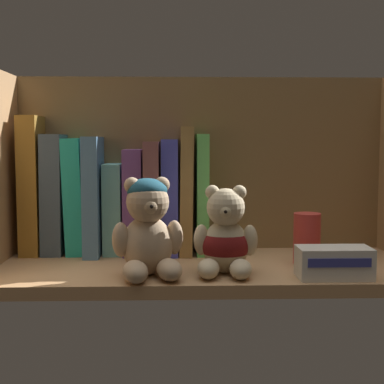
# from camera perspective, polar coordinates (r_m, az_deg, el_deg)

# --- Properties ---
(shelf_board) EXTENTS (0.67, 0.27, 0.02)m
(shelf_board) POSITION_cam_1_polar(r_m,az_deg,el_deg) (0.92, 1.32, -8.03)
(shelf_board) COLOR tan
(shelf_board) RESTS_ON ground
(shelf_back_panel) EXTENTS (0.69, 0.01, 0.34)m
(shelf_back_panel) POSITION_cam_1_polar(r_m,az_deg,el_deg) (1.04, 0.91, 2.36)
(shelf_back_panel) COLOR olive
(shelf_back_panel) RESTS_ON ground
(book_0) EXTENTS (0.03, 0.10, 0.25)m
(book_0) POSITION_cam_1_polar(r_m,az_deg,el_deg) (1.04, -15.93, 0.70)
(book_0) COLOR olive
(book_0) RESTS_ON shelf_board
(book_1) EXTENTS (0.04, 0.10, 0.21)m
(book_1) POSITION_cam_1_polar(r_m,az_deg,el_deg) (1.03, -13.82, -0.18)
(book_1) COLOR #415364
(book_1) RESTS_ON shelf_board
(book_2) EXTENTS (0.04, 0.10, 0.21)m
(book_2) POSITION_cam_1_polar(r_m,az_deg,el_deg) (1.03, -11.75, -0.38)
(book_2) COLOR #24B6A5
(book_2) RESTS_ON shelf_board
(book_3) EXTENTS (0.03, 0.15, 0.21)m
(book_3) POSITION_cam_1_polar(r_m,az_deg,el_deg) (1.02, -9.88, -0.30)
(book_3) COLOR teal
(book_3) RESTS_ON shelf_board
(book_4) EXTENTS (0.03, 0.10, 0.16)m
(book_4) POSITION_cam_1_polar(r_m,az_deg,el_deg) (1.02, -7.99, -1.64)
(book_4) COLOR #79C8BF
(book_4) RESTS_ON shelf_board
(book_5) EXTENTS (0.03, 0.12, 0.19)m
(book_5) POSITION_cam_1_polar(r_m,az_deg,el_deg) (1.01, -5.96, -0.92)
(book_5) COLOR #6B3F80
(book_5) RESTS_ON shelf_board
(book_6) EXTENTS (0.03, 0.15, 0.20)m
(book_6) POSITION_cam_1_polar(r_m,az_deg,el_deg) (1.01, -4.07, -0.52)
(book_6) COLOR brown
(book_6) RESTS_ON shelf_board
(book_7) EXTENTS (0.03, 0.13, 0.20)m
(book_7) POSITION_cam_1_polar(r_m,az_deg,el_deg) (1.01, -2.29, -0.41)
(book_7) COLOR #4449BD
(book_7) RESTS_ON shelf_board
(book_8) EXTENTS (0.03, 0.13, 0.23)m
(book_8) POSITION_cam_1_polar(r_m,az_deg,el_deg) (1.01, -0.63, 0.21)
(book_8) COLOR olive
(book_8) RESTS_ON shelf_board
(book_9) EXTENTS (0.02, 0.12, 0.21)m
(book_9) POSITION_cam_1_polar(r_m,az_deg,el_deg) (1.01, 0.82, -0.14)
(book_9) COLOR #63C961
(book_9) RESTS_ON shelf_board
(teddy_bear_larger) EXTENTS (0.11, 0.12, 0.15)m
(teddy_bear_larger) POSITION_cam_1_polar(r_m,az_deg,el_deg) (0.83, -4.53, -3.85)
(teddy_bear_larger) COLOR tan
(teddy_bear_larger) RESTS_ON shelf_board
(teddy_bear_smaller) EXTENTS (0.10, 0.10, 0.14)m
(teddy_bear_smaller) POSITION_cam_1_polar(r_m,az_deg,el_deg) (0.85, 3.46, -4.84)
(teddy_bear_smaller) COLOR beige
(teddy_bear_smaller) RESTS_ON shelf_board
(pillar_candle) EXTENTS (0.04, 0.04, 0.08)m
(pillar_candle) POSITION_cam_1_polar(r_m,az_deg,el_deg) (0.94, 11.70, -4.69)
(pillar_candle) COLOR #C63833
(pillar_candle) RESTS_ON shelf_board
(small_product_box) EXTENTS (0.11, 0.06, 0.05)m
(small_product_box) POSITION_cam_1_polar(r_m,az_deg,el_deg) (0.85, 14.36, -7.02)
(small_product_box) COLOR silver
(small_product_box) RESTS_ON shelf_board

